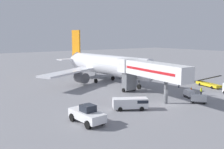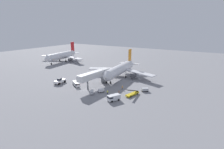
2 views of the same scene
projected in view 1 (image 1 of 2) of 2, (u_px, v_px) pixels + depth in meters
ground_plane at (167, 105)px, 42.89m from camera, size 300.00×300.00×0.00m
airplane_at_gate at (106, 65)px, 63.15m from camera, size 37.09×34.93×13.29m
jet_bridge at (147, 71)px, 47.35m from camera, size 4.56×18.07×6.94m
pushback_tug at (87, 115)px, 33.64m from camera, size 3.00×6.00×2.59m
belt_loader_truck at (208, 84)px, 57.68m from camera, size 3.14×6.75×3.15m
service_van_outer_left at (131, 103)px, 39.90m from camera, size 5.69×4.39×1.86m
baggage_cart_mid_center at (192, 78)px, 64.35m from camera, size 2.95×2.69×1.44m
baggage_cart_far_right at (189, 93)px, 47.71m from camera, size 2.09×2.58×1.45m
baggage_cart_near_center at (199, 99)px, 43.67m from camera, size 2.53×2.84×1.46m
ground_crew_worker_foreground at (179, 83)px, 56.73m from camera, size 0.37×0.37×1.81m
ground_crew_worker_midground at (201, 91)px, 49.26m from camera, size 0.43×0.43×1.71m
safety_cone_alpha at (191, 88)px, 54.41m from camera, size 0.48×0.48×0.73m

